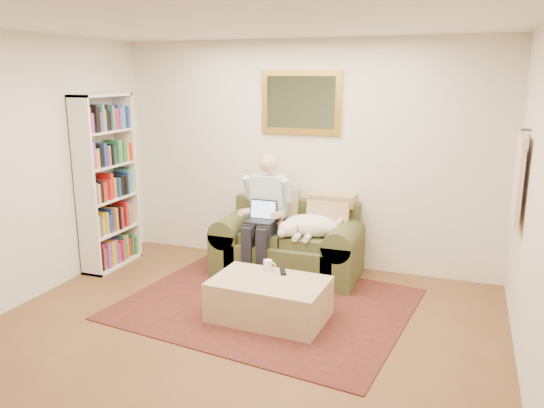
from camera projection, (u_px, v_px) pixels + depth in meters
The scene contains 12 objects.
room_shell at pixel (227, 192), 4.17m from camera, with size 4.51×5.00×2.61m.
rug at pixel (267, 304), 5.22m from camera, with size 2.67×2.13×0.01m, color black.
sofa at pixel (288, 250), 5.99m from camera, with size 1.60×0.81×0.96m.
seated_man at pixel (264, 217), 5.84m from camera, with size 0.53×0.75×1.35m, color #8CC0D8, non-canonical shape.
laptop at pixel (261, 216), 5.77m from camera, with size 0.31×0.25×0.23m.
sleeping_dog at pixel (311, 226), 5.74m from camera, with size 0.66×0.42×0.25m, color white, non-canonical shape.
ottoman at pixel (269, 299), 4.88m from camera, with size 1.04×0.66×0.38m, color tan.
coffee_mug at pixel (268, 265), 5.07m from camera, with size 0.08×0.08×0.10m, color white.
tv_remote at pixel (283, 272), 5.01m from camera, with size 0.05×0.15×0.02m, color black.
bookshelf at pixel (107, 182), 6.08m from camera, with size 0.28×0.80×2.00m, color white, non-canonical shape.
wall_mirror at pixel (301, 102), 5.98m from camera, with size 0.94×0.04×0.72m.
hanging_shirt at pixel (519, 176), 4.56m from camera, with size 0.06×0.52×0.90m, color beige, non-canonical shape.
Camera 1 is at (1.74, -3.35, 2.20)m, focal length 35.00 mm.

